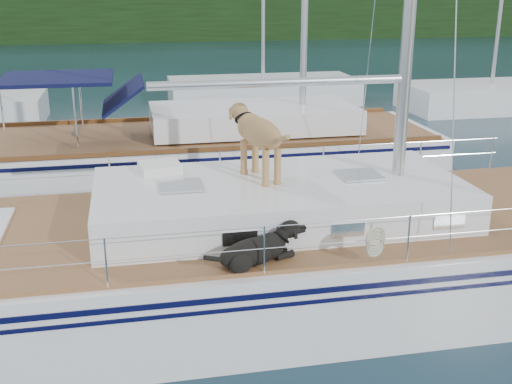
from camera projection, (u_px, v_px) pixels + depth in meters
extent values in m
plane|color=black|center=(226.00, 300.00, 9.53)|extent=(120.00, 120.00, 0.00)
cube|color=black|center=(136.00, 2.00, 50.50)|extent=(90.00, 3.00, 6.00)
cube|color=#595147|center=(138.00, 33.00, 52.37)|extent=(92.00, 1.00, 1.20)
cube|color=white|center=(225.00, 270.00, 9.38)|extent=(12.00, 3.80, 1.40)
cube|color=brown|center=(225.00, 223.00, 9.15)|extent=(11.52, 3.50, 0.06)
cube|color=white|center=(279.00, 199.00, 9.21)|extent=(5.20, 2.50, 0.55)
cylinder|color=silver|center=(281.00, 82.00, 8.69)|extent=(3.60, 0.12, 0.12)
cylinder|color=silver|center=(247.00, 228.00, 7.34)|extent=(10.56, 0.01, 0.01)
cylinder|color=silver|center=(208.00, 153.00, 10.59)|extent=(10.56, 0.01, 0.01)
cube|color=blue|center=(232.00, 186.00, 10.63)|extent=(0.73, 0.58, 0.05)
cube|color=white|center=(160.00, 168.00, 9.50)|extent=(0.65, 0.57, 0.15)
torus|color=beige|center=(376.00, 238.00, 7.60)|extent=(0.38, 0.21, 0.37)
cube|color=white|center=(204.00, 161.00, 15.29)|extent=(11.00, 3.50, 1.30)
cube|color=brown|center=(204.00, 134.00, 15.09)|extent=(10.56, 3.29, 0.06)
cube|color=white|center=(253.00, 117.00, 15.21)|extent=(4.80, 2.30, 0.55)
cube|color=#0E123D|center=(57.00, 78.00, 14.04)|extent=(2.40, 2.30, 0.08)
cube|color=white|center=(263.00, 93.00, 25.07)|extent=(7.20, 3.00, 1.10)
cube|color=white|center=(490.00, 98.00, 23.79)|extent=(6.40, 3.00, 1.10)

